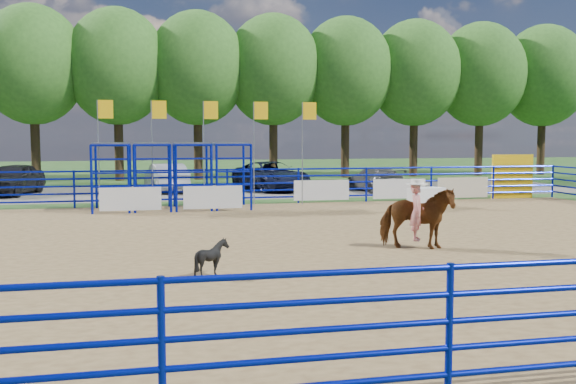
% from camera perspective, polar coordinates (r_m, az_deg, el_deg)
% --- Properties ---
extents(ground, '(120.00, 120.00, 0.00)m').
position_cam_1_polar(ground, '(16.68, -1.35, -4.79)').
color(ground, '#355D25').
rests_on(ground, ground).
extents(arena_dirt, '(30.00, 20.00, 0.02)m').
position_cam_1_polar(arena_dirt, '(16.68, -1.35, -4.75)').
color(arena_dirt, '#997B4C').
rests_on(arena_dirt, ground).
extents(gravel_strip, '(40.00, 10.00, 0.01)m').
position_cam_1_polar(gravel_strip, '(33.41, -6.82, 0.11)').
color(gravel_strip, slate).
rests_on(gravel_strip, ground).
extents(announcer_table, '(1.63, 1.21, 0.79)m').
position_cam_1_polar(announcer_table, '(25.75, 12.19, -0.51)').
color(announcer_table, white).
rests_on(announcer_table, arena_dirt).
extents(horse_and_rider, '(2.02, 1.51, 2.45)m').
position_cam_1_polar(horse_and_rider, '(16.30, 11.37, -1.91)').
color(horse_and_rider, brown).
rests_on(horse_and_rider, arena_dirt).
extents(calf, '(0.77, 0.71, 0.75)m').
position_cam_1_polar(calf, '(13.05, -6.79, -5.81)').
color(calf, black).
rests_on(calf, arena_dirt).
extents(car_a, '(2.69, 4.77, 1.53)m').
position_cam_1_polar(car_a, '(33.56, -23.26, 1.08)').
color(car_a, black).
rests_on(car_a, gravel_strip).
extents(car_b, '(2.27, 4.56, 1.44)m').
position_cam_1_polar(car_b, '(33.18, -10.79, 1.27)').
color(car_b, '#9B9DA3').
rests_on(car_b, gravel_strip).
extents(car_c, '(3.87, 5.83, 1.49)m').
position_cam_1_polar(car_c, '(33.47, -1.52, 1.43)').
color(car_c, '#161B37').
rests_on(car_c, gravel_strip).
extents(car_d, '(2.03, 4.36, 1.23)m').
position_cam_1_polar(car_d, '(33.21, 7.74, 1.14)').
color(car_d, '#555557').
rests_on(car_d, gravel_strip).
extents(perimeter_fence, '(30.10, 20.10, 1.50)m').
position_cam_1_polar(perimeter_fence, '(16.57, -1.35, -2.23)').
color(perimeter_fence, '#0715AB').
rests_on(perimeter_fence, ground).
extents(chute_assembly, '(19.32, 2.41, 4.20)m').
position_cam_1_polar(chute_assembly, '(25.06, -9.44, 1.33)').
color(chute_assembly, '#0715AB').
rests_on(chute_assembly, ground).
extents(treeline, '(56.40, 6.40, 11.24)m').
position_cam_1_polar(treeline, '(42.52, -8.08, 11.30)').
color(treeline, '#3F2B19').
rests_on(treeline, ground).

